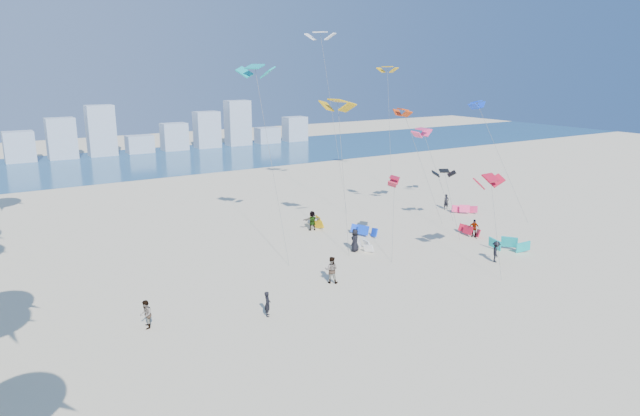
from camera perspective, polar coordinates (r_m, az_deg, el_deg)
ground at (r=30.14m, az=11.89°, el=-15.40°), size 220.00×220.00×0.00m
ocean at (r=93.61m, az=-20.29°, el=4.06°), size 220.00×220.00×0.00m
kitesurfer_near at (r=34.94m, az=-5.24°, el=-9.46°), size 0.58×0.67×1.56m
kitesurfer_mid at (r=39.82m, az=1.14°, el=-6.16°), size 1.17×1.14×1.89m
kitesurfers_far at (r=47.05m, az=4.50°, el=-3.12°), size 35.36×16.06×1.88m
grounded_kites at (r=51.69m, az=10.27°, el=-2.22°), size 17.28×17.70×1.04m
flying_kites at (r=53.43m, az=5.98°, el=10.59°), size 28.65×34.27×18.55m
distant_skyline at (r=102.71m, az=-22.29°, el=6.43°), size 85.00×3.00×8.40m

